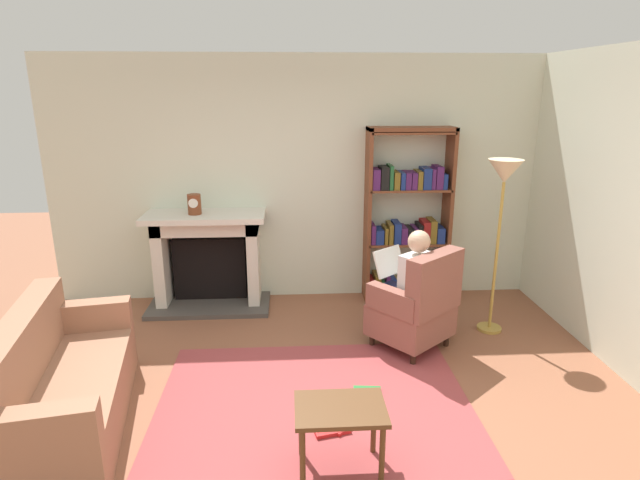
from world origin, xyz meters
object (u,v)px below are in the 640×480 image
object	(u,v)px
mantel_clock	(194,204)
armchair_reading	(417,306)
fireplace	(208,256)
seated_reader	(408,283)
sofa_floral	(60,388)
floor_lamp	(503,187)
bookshelf	(407,221)
side_table	(340,417)

from	to	relation	value
mantel_clock	armchair_reading	world-z (taller)	mantel_clock
fireplace	armchair_reading	distance (m)	2.37
seated_reader	sofa_floral	bearing A→B (deg)	-17.56
fireplace	floor_lamp	xyz separation A→B (m)	(2.90, -0.84, 0.89)
armchair_reading	seated_reader	bearing A→B (deg)	-90.00
mantel_clock	bookshelf	bearing A→B (deg)	3.37
seated_reader	floor_lamp	bearing A→B (deg)	155.38
fireplace	armchair_reading	bearing A→B (deg)	-29.75
fireplace	seated_reader	world-z (taller)	seated_reader
floor_lamp	mantel_clock	bearing A→B (deg)	166.11
seated_reader	sofa_floral	distance (m)	2.94
armchair_reading	sofa_floral	bearing A→B (deg)	-19.73
armchair_reading	seated_reader	world-z (taller)	seated_reader
mantel_clock	seated_reader	distance (m)	2.36
fireplace	seated_reader	distance (m)	2.26
fireplace	mantel_clock	size ratio (longest dim) A/B	6.20
seated_reader	side_table	bearing A→B (deg)	25.05
mantel_clock	side_table	distance (m)	3.04
mantel_clock	side_table	size ratio (longest dim) A/B	0.38
sofa_floral	armchair_reading	bearing A→B (deg)	-79.99
side_table	bookshelf	bearing A→B (deg)	69.84
seated_reader	side_table	distance (m)	1.85
mantel_clock	fireplace	bearing A→B (deg)	46.08
fireplace	bookshelf	xyz separation A→B (m)	(2.21, 0.04, 0.36)
armchair_reading	seated_reader	distance (m)	0.23
fireplace	armchair_reading	size ratio (longest dim) A/B	1.36
bookshelf	floor_lamp	world-z (taller)	bookshelf
sofa_floral	floor_lamp	distance (m)	4.03
seated_reader	side_table	size ratio (longest dim) A/B	2.04
bookshelf	floor_lamp	size ratio (longest dim) A/B	1.14
armchair_reading	fireplace	bearing A→B (deg)	-69.33
side_table	seated_reader	bearing A→B (deg)	64.64
bookshelf	floor_lamp	distance (m)	1.23
fireplace	sofa_floral	world-z (taller)	fireplace
mantel_clock	floor_lamp	distance (m)	3.09
mantel_clock	floor_lamp	world-z (taller)	floor_lamp
fireplace	armchair_reading	world-z (taller)	fireplace
armchair_reading	sofa_floral	world-z (taller)	armchair_reading
bookshelf	sofa_floral	xyz separation A→B (m)	(-2.94, -2.22, -0.60)
armchair_reading	floor_lamp	xyz separation A→B (m)	(0.84, 0.34, 1.03)
seated_reader	sofa_floral	xyz separation A→B (m)	(-2.71, -1.10, -0.30)
floor_lamp	sofa_floral	bearing A→B (deg)	-159.71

